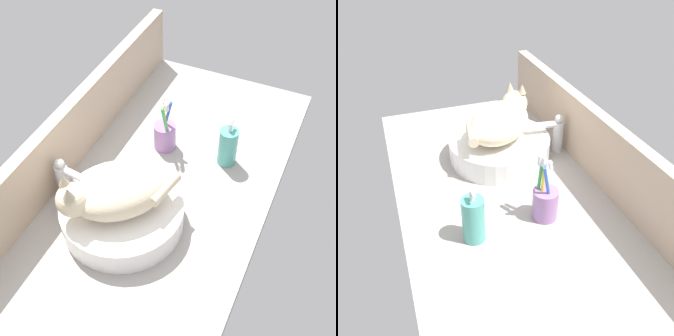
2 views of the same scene
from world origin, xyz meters
The scene contains 7 objects.
ground_plane centered at (0.00, 0.00, -2.00)cm, with size 119.87×61.79×4.00cm, color #9E9993.
backsplash_panel centered at (0.00, 29.09, 10.28)cm, with size 119.87×3.60×20.57cm, color tan.
sink_basin centered at (-16.71, 4.37, 3.74)cm, with size 32.97×32.97×7.49cm, color white.
cat centered at (-17.74, 5.27, 13.24)cm, with size 29.74×29.66×14.00cm.
faucet centered at (-14.37, 23.17, 7.30)cm, with size 4.13×11.86×13.60cm.
soap_dispenser centered at (16.83, -13.61, 6.34)cm, with size 5.72×5.72×15.73cm.
toothbrush_cup centered at (15.26, 6.31, 4.97)cm, with size 6.88×6.88×18.70cm.
Camera 1 is at (-82.83, -38.57, 102.62)cm, focal length 50.00 mm.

